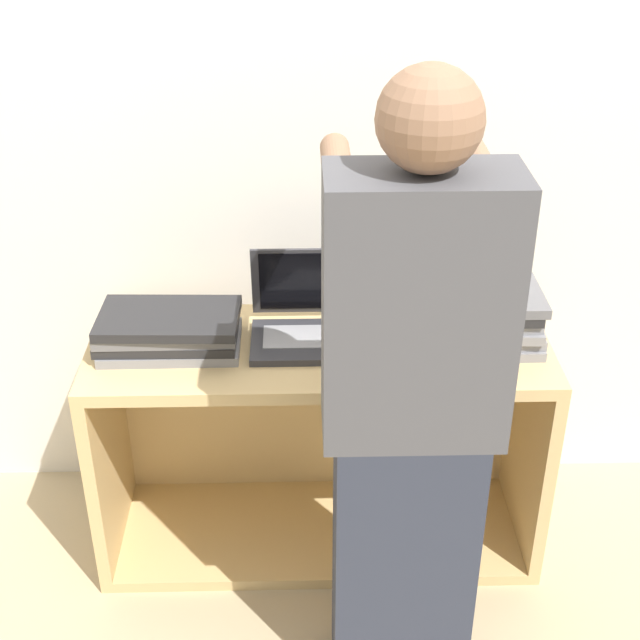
{
  "coord_description": "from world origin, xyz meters",
  "views": [
    {
      "loc": [
        -0.05,
        -1.87,
        1.99
      ],
      "look_at": [
        0.0,
        0.17,
        0.82
      ],
      "focal_mm": 50.0,
      "sensor_mm": 36.0,
      "label": 1
    }
  ],
  "objects_px": {
    "laptop_open": "(319,321)",
    "person": "(411,417)",
    "laptop_stack_left": "(169,330)",
    "laptop_stack_right": "(468,317)"
  },
  "relations": [
    {
      "from": "laptop_stack_left",
      "to": "laptop_stack_right",
      "type": "relative_size",
      "value": 0.97
    },
    {
      "from": "laptop_stack_right",
      "to": "person",
      "type": "relative_size",
      "value": 0.25
    },
    {
      "from": "laptop_open",
      "to": "laptop_stack_left",
      "type": "relative_size",
      "value": 0.97
    },
    {
      "from": "laptop_open",
      "to": "laptop_stack_left",
      "type": "bearing_deg",
      "value": -173.7
    },
    {
      "from": "laptop_open",
      "to": "person",
      "type": "xyz_separation_m",
      "value": [
        0.19,
        -0.53,
        0.05
      ]
    },
    {
      "from": "laptop_open",
      "to": "laptop_stack_left",
      "type": "height_order",
      "value": "laptop_open"
    },
    {
      "from": "laptop_open",
      "to": "person",
      "type": "relative_size",
      "value": 0.24
    },
    {
      "from": "laptop_open",
      "to": "person",
      "type": "distance_m",
      "value": 0.57
    },
    {
      "from": "person",
      "to": "laptop_open",
      "type": "bearing_deg",
      "value": 110.21
    },
    {
      "from": "laptop_open",
      "to": "laptop_stack_left",
      "type": "xyz_separation_m",
      "value": [
        -0.41,
        -0.05,
        0.0
      ]
    }
  ]
}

